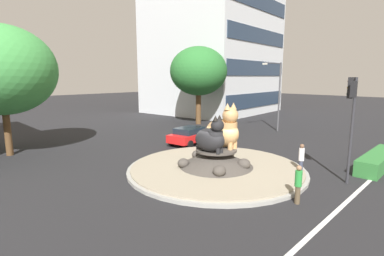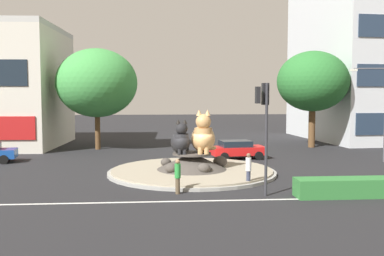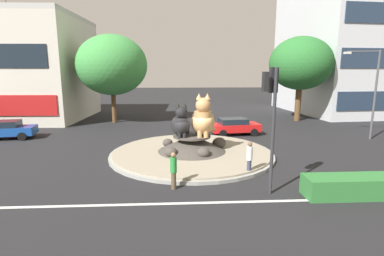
{
  "view_description": "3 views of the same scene",
  "coord_description": "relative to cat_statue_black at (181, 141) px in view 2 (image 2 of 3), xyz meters",
  "views": [
    {
      "loc": [
        -13.12,
        -10.71,
        5.48
      ],
      "look_at": [
        0.65,
        2.6,
        2.16
      ],
      "focal_mm": 27.71,
      "sensor_mm": 36.0,
      "label": 1
    },
    {
      "loc": [
        -2.1,
        -26.9,
        4.92
      ],
      "look_at": [
        0.27,
        3.33,
        2.59
      ],
      "focal_mm": 41.05,
      "sensor_mm": 36.0,
      "label": 2
    },
    {
      "loc": [
        -1.0,
        -18.23,
        5.3
      ],
      "look_at": [
        0.08,
        1.18,
        1.54
      ],
      "focal_mm": 27.48,
      "sensor_mm": 36.0,
      "label": 3
    }
  ],
  "objects": [
    {
      "name": "hatchback_near_shophouse",
      "position": [
        4.66,
        6.2,
        -1.33
      ],
      "size": [
        4.28,
        2.5,
        1.4
      ],
      "rotation": [
        0.0,
        0.0,
        0.13
      ],
      "color": "red",
      "rests_on": "ground"
    },
    {
      "name": "second_tree_near_tower",
      "position": [
        12.89,
        12.93,
        4.02
      ],
      "size": [
        6.54,
        6.54,
        8.9
      ],
      "color": "brown",
      "rests_on": "ground"
    },
    {
      "name": "ground_plane",
      "position": [
        0.7,
        0.2,
        -2.08
      ],
      "size": [
        160.0,
        160.0,
        0.0
      ],
      "primitive_type": "plane",
      "color": "black"
    },
    {
      "name": "roundabout_island",
      "position": [
        0.71,
        0.21,
        -1.67
      ],
      "size": [
        10.41,
        10.41,
        1.31
      ],
      "color": "gray",
      "rests_on": "ground"
    },
    {
      "name": "cat_statue_calico",
      "position": [
        1.42,
        0.23,
        0.21
      ],
      "size": [
        1.84,
        2.68,
        2.69
      ],
      "rotation": [
        0.0,
        0.0,
        -1.66
      ],
      "color": "tan",
      "rests_on": "roundabout_island"
    },
    {
      "name": "broadleaf_tree_behind_island",
      "position": [
        -6.77,
        12.92,
        3.84
      ],
      "size": [
        7.16,
        7.16,
        8.97
      ],
      "color": "brown",
      "rests_on": "ground"
    },
    {
      "name": "lane_centreline",
      "position": [
        0.7,
        -6.84,
        -2.08
      ],
      "size": [
        112.0,
        0.2,
        0.01
      ],
      "primitive_type": "cube",
      "color": "silver",
      "rests_on": "ground"
    },
    {
      "name": "pedestrian_green_shirt",
      "position": [
        -0.43,
        -5.32,
        -1.15
      ],
      "size": [
        0.3,
        0.3,
        1.73
      ],
      "rotation": [
        0.0,
        0.0,
        5.79
      ],
      "color": "brown",
      "rests_on": "ground"
    },
    {
      "name": "clipped_hedge_strip",
      "position": [
        8.08,
        -6.55,
        -1.63
      ],
      "size": [
        5.82,
        1.2,
        0.9
      ],
      "primitive_type": "cube",
      "color": "#2D7033",
      "rests_on": "ground"
    },
    {
      "name": "streetlight_arm",
      "position": [
        14.79,
        3.99,
        2.0
      ],
      "size": [
        2.62,
        0.62,
        6.88
      ],
      "rotation": [
        0.0,
        0.0,
        2.96
      ],
      "color": "#4C4C51",
      "rests_on": "ground"
    },
    {
      "name": "traffic_light_mast",
      "position": [
        3.72,
        -5.99,
        1.9
      ],
      "size": [
        0.71,
        0.58,
        5.46
      ],
      "rotation": [
        0.0,
        0.0,
        1.67
      ],
      "color": "#2D2D33",
      "rests_on": "ground"
    },
    {
      "name": "cat_statue_black",
      "position": [
        0.0,
        0.0,
        0.0
      ],
      "size": [
        1.37,
        2.23,
        2.12
      ],
      "rotation": [
        0.0,
        0.0,
        -1.46
      ],
      "color": "black",
      "rests_on": "roundabout_island"
    },
    {
      "name": "pedestrian_white_shirt",
      "position": [
        3.45,
        -3.73,
        -1.11
      ],
      "size": [
        0.3,
        0.3,
        1.78
      ],
      "rotation": [
        0.0,
        0.0,
        1.47
      ],
      "color": "#33384C",
      "rests_on": "ground"
    }
  ]
}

